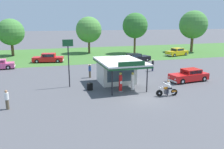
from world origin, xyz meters
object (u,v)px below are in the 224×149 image
Objects in this scene: gas_pump_nearside at (121,83)px; motorcycle_with_rider at (167,89)px; featured_classic_sedan at (189,76)px; bystander_standing_back_lot at (127,61)px; parked_car_back_row_right at (48,58)px; bystander_strolling_foreground at (153,65)px; roadside_pole_sign at (68,55)px; gas_pump_offside at (133,82)px; spare_tire_stack at (90,87)px; bystander_admiring_sedan at (90,71)px; parked_car_back_row_centre_right at (177,52)px; bystander_leaning_by_kiosk at (7,99)px; parked_car_back_row_far_left at (136,58)px.

gas_pump_nearside is 4.61m from motorcycle_with_rider.
bystander_standing_back_lot is at bearing 110.76° from featured_classic_sedan.
parked_car_back_row_right is (-6.49, 19.44, -0.22)m from gas_pump_nearside.
bystander_strolling_foreground is at bearing -39.88° from parked_car_back_row_right.
roadside_pole_sign is at bearing -83.80° from parked_car_back_row_right.
gas_pump_offside is 12.42m from bystander_standing_back_lot.
gas_pump_offside is 2.68× the size of spare_tire_stack.
bystander_admiring_sedan is at bearing -172.87° from bystander_strolling_foreground.
parked_car_back_row_centre_right is 0.95× the size of parked_car_back_row_right.
parked_car_back_row_right is 18.21m from bystander_strolling_foreground.
bystander_leaning_by_kiosk is (-3.78, -21.28, 0.16)m from parked_car_back_row_right.
bystander_leaning_by_kiosk is 7.92m from roadside_pole_sign.
bystander_strolling_foreground is 4.68m from bystander_standing_back_lot.
bystander_leaning_by_kiosk is at bearing -151.57° from bystander_strolling_foreground.
parked_car_back_row_far_left is 1.11× the size of roadside_pole_sign.
motorcycle_with_rider is (3.81, -2.59, -0.26)m from gas_pump_nearside.
bystander_admiring_sedan is 8.67m from bystander_standing_back_lot.
featured_classic_sedan reaches higher than parked_car_back_row_far_left.
gas_pump_nearside reaches higher than bystander_strolling_foreground.
motorcycle_with_rider is 1.27× the size of bystander_admiring_sedan.
parked_car_back_row_right is 3.49× the size of bystander_standing_back_lot.
featured_classic_sedan is (5.25, 4.07, 0.02)m from motorcycle_with_rider.
spare_tire_stack is at bearing -140.04° from parked_car_back_row_centre_right.
bystander_leaning_by_kiosk is 0.32× the size of roadside_pole_sign.
bystander_leaning_by_kiosk reaches higher than featured_classic_sedan.
bystander_standing_back_lot is at bearing -33.24° from parked_car_back_row_right.
featured_classic_sedan is 11.90m from spare_tire_stack.
bystander_admiring_sedan reaches higher than parked_car_back_row_centre_right.
bystander_leaning_by_kiosk is (-10.27, -1.84, -0.06)m from gas_pump_nearside.
bystander_strolling_foreground reaches higher than bystander_leaning_by_kiosk.
gas_pump_nearside is at bearing -33.96° from roadside_pole_sign.
parked_car_back_row_right is at bearing 108.47° from gas_pump_nearside.
gas_pump_offside is at bearing -113.67° from parked_car_back_row_far_left.
gas_pump_nearside reaches higher than bystander_leaning_by_kiosk.
spare_tire_stack is (3.64, -18.01, -0.34)m from parked_car_back_row_right.
parked_car_back_row_right is at bearing -179.39° from parked_car_back_row_centre_right.
motorcycle_with_rider is at bearing -95.27° from bystander_standing_back_lot.
bystander_standing_back_lot is (-13.84, -7.89, 0.12)m from parked_car_back_row_centre_right.
gas_pump_offside reaches higher than motorcycle_with_rider.
bystander_admiring_sedan is (-9.27, -1.16, 0.03)m from bystander_strolling_foreground.
bystander_leaning_by_kiosk is (-14.07, 0.75, 0.20)m from motorcycle_with_rider.
bystander_admiring_sedan is (-3.09, 6.60, 0.03)m from gas_pump_offside.
motorcycle_with_rider is 6.64m from featured_classic_sedan.
gas_pump_offside is 1.22× the size of bystander_standing_back_lot.
motorcycle_with_rider reaches higher than parked_car_back_row_far_left.
roadside_pole_sign is at bearing 145.90° from motorcycle_with_rider.
parked_car_back_row_centre_right is 7.29× the size of spare_tire_stack.
parked_car_back_row_far_left is (-10.87, -4.18, -0.06)m from parked_car_back_row_centre_right.
featured_classic_sedan is at bearing -118.56° from parked_car_back_row_centre_right.
parked_car_back_row_centre_right is 24.56m from bystander_admiring_sedan.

